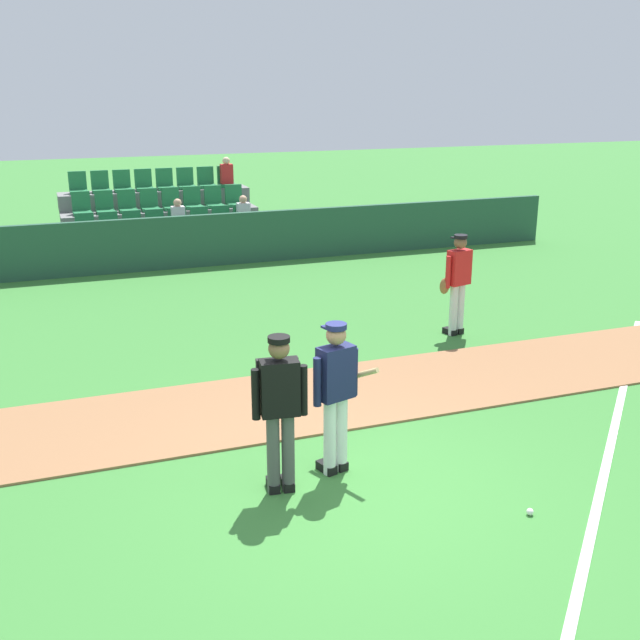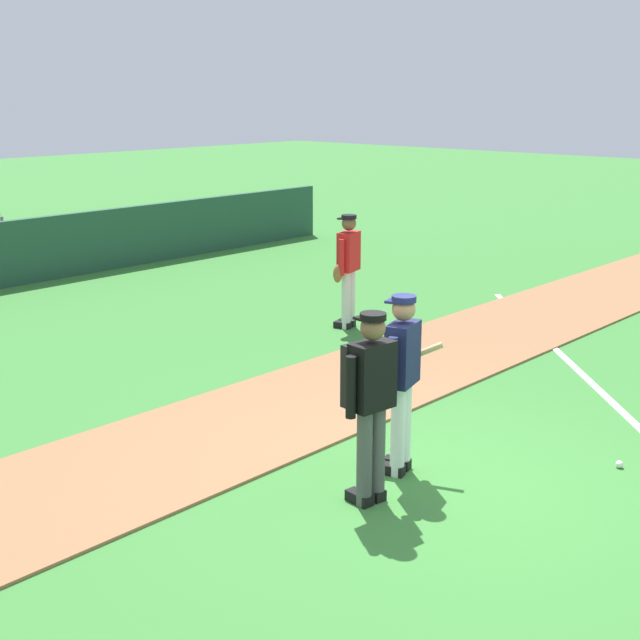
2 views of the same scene
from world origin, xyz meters
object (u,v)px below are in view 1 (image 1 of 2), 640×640
batter_navy_jersey (336,392)px  umpire_home_plate (280,405)px  runner_red_jersey (457,281)px  baseball (530,512)px

batter_navy_jersey → umpire_home_plate: bearing=-165.0°
batter_navy_jersey → umpire_home_plate: (-0.70, -0.19, 0.03)m
runner_red_jersey → baseball: 5.92m
baseball → runner_red_jersey: bearing=67.8°
runner_red_jersey → baseball: bearing=-112.2°
umpire_home_plate → runner_red_jersey: (4.44, 4.06, -0.04)m
umpire_home_plate → baseball: umpire_home_plate is taller
runner_red_jersey → baseball: (-2.21, -5.41, -0.93)m
runner_red_jersey → baseball: runner_red_jersey is taller
batter_navy_jersey → baseball: 2.36m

